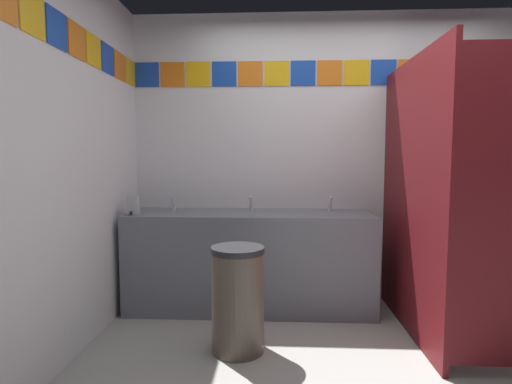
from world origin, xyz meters
name	(u,v)px	position (x,y,z in m)	size (l,w,h in m)	color
ground_plane	(378,382)	(0.00, 0.00, 0.00)	(8.30, 8.30, 0.00)	#9E9E99
wall_back	(341,157)	(0.00, 1.47, 1.30)	(3.77, 0.09, 2.58)	silver
wall_side	(43,157)	(-1.93, 0.00, 1.30)	(0.09, 2.86, 2.58)	silver
vanity_counter	(250,259)	(-0.81, 1.13, 0.43)	(2.06, 0.60, 0.83)	slate
faucet_left	(173,205)	(-1.49, 1.22, 0.88)	(0.04, 0.10, 0.14)	silver
faucet_center	(251,205)	(-0.81, 1.22, 0.88)	(0.04, 0.10, 0.14)	silver
faucet_right	(330,206)	(-0.12, 1.22, 0.88)	(0.04, 0.10, 0.14)	silver
soap_dispenser	(133,205)	(-1.76, 0.95, 0.91)	(0.09, 0.09, 0.16)	#B7BABF
stall_divider	(450,200)	(0.57, 0.49, 1.01)	(0.92, 1.37, 2.01)	maroon
toilet	(467,281)	(0.94, 0.98, 0.30)	(0.39, 0.49, 0.74)	white
trash_bin	(238,299)	(-0.84, 0.34, 0.35)	(0.36, 0.36, 0.71)	brown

